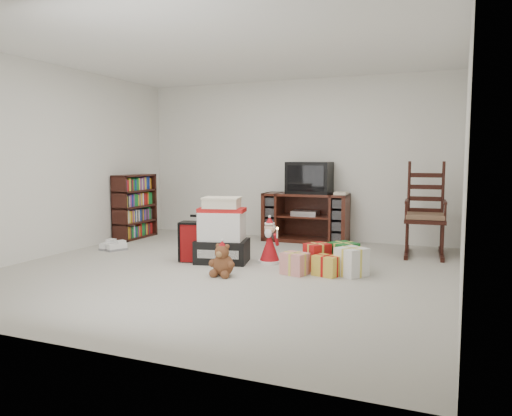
{
  "coord_description": "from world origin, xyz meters",
  "views": [
    {
      "loc": [
        2.47,
        -5.07,
        1.3
      ],
      "look_at": [
        0.14,
        0.6,
        0.67
      ],
      "focal_mm": 35.0,
      "sensor_mm": 36.0,
      "label": 1
    }
  ],
  "objects_px": {
    "tv_stand": "(306,217)",
    "teddy_bear": "(223,262)",
    "bookshelf": "(135,208)",
    "red_suitcase": "(196,242)",
    "rocking_chair": "(425,222)",
    "gift_pile": "(222,235)",
    "gift_cluster": "(329,262)",
    "sneaker_pair": "(113,246)",
    "crt_television": "(309,178)",
    "santa_figurine": "(270,245)",
    "mrs_claus_figurine": "(232,234)"
  },
  "relations": [
    {
      "from": "tv_stand",
      "to": "teddy_bear",
      "type": "relative_size",
      "value": 3.74
    },
    {
      "from": "bookshelf",
      "to": "red_suitcase",
      "type": "distance_m",
      "value": 2.19
    },
    {
      "from": "rocking_chair",
      "to": "gift_pile",
      "type": "xyz_separation_m",
      "value": [
        -2.28,
        -1.47,
        -0.09
      ]
    },
    {
      "from": "bookshelf",
      "to": "rocking_chair",
      "type": "relative_size",
      "value": 0.79
    },
    {
      "from": "red_suitcase",
      "to": "gift_cluster",
      "type": "height_order",
      "value": "red_suitcase"
    },
    {
      "from": "sneaker_pair",
      "to": "crt_television",
      "type": "relative_size",
      "value": 0.53
    },
    {
      "from": "santa_figurine",
      "to": "sneaker_pair",
      "type": "distance_m",
      "value": 2.34
    },
    {
      "from": "bookshelf",
      "to": "sneaker_pair",
      "type": "bearing_deg",
      "value": -71.56
    },
    {
      "from": "tv_stand",
      "to": "red_suitcase",
      "type": "xyz_separation_m",
      "value": [
        -0.82,
        -1.95,
        -0.12
      ]
    },
    {
      "from": "gift_cluster",
      "to": "crt_television",
      "type": "distance_m",
      "value": 2.29
    },
    {
      "from": "crt_television",
      "to": "bookshelf",
      "type": "bearing_deg",
      "value": -165.58
    },
    {
      "from": "bookshelf",
      "to": "santa_figurine",
      "type": "bearing_deg",
      "value": -19.78
    },
    {
      "from": "tv_stand",
      "to": "gift_pile",
      "type": "relative_size",
      "value": 1.66
    },
    {
      "from": "tv_stand",
      "to": "gift_cluster",
      "type": "xyz_separation_m",
      "value": [
        0.86,
        -1.94,
        -0.25
      ]
    },
    {
      "from": "teddy_bear",
      "to": "gift_cluster",
      "type": "relative_size",
      "value": 0.42
    },
    {
      "from": "mrs_claus_figurine",
      "to": "gift_cluster",
      "type": "xyz_separation_m",
      "value": [
        1.51,
        -0.66,
        -0.13
      ]
    },
    {
      "from": "bookshelf",
      "to": "sneaker_pair",
      "type": "height_order",
      "value": "bookshelf"
    },
    {
      "from": "santa_figurine",
      "to": "teddy_bear",
      "type": "bearing_deg",
      "value": -106.36
    },
    {
      "from": "tv_stand",
      "to": "gift_pile",
      "type": "xyz_separation_m",
      "value": [
        -0.51,
        -1.86,
        -0.03
      ]
    },
    {
      "from": "gift_pile",
      "to": "rocking_chair",
      "type": "bearing_deg",
      "value": 19.85
    },
    {
      "from": "gift_pile",
      "to": "red_suitcase",
      "type": "height_order",
      "value": "gift_pile"
    },
    {
      "from": "red_suitcase",
      "to": "gift_cluster",
      "type": "bearing_deg",
      "value": -12.26
    },
    {
      "from": "tv_stand",
      "to": "teddy_bear",
      "type": "height_order",
      "value": "tv_stand"
    },
    {
      "from": "gift_pile",
      "to": "crt_television",
      "type": "relative_size",
      "value": 1.19
    },
    {
      "from": "tv_stand",
      "to": "mrs_claus_figurine",
      "type": "xyz_separation_m",
      "value": [
        -0.65,
        -1.28,
        -0.11
      ]
    },
    {
      "from": "tv_stand",
      "to": "red_suitcase",
      "type": "relative_size",
      "value": 2.25
    },
    {
      "from": "tv_stand",
      "to": "gift_cluster",
      "type": "distance_m",
      "value": 2.13
    },
    {
      "from": "red_suitcase",
      "to": "sneaker_pair",
      "type": "distance_m",
      "value": 1.5
    },
    {
      "from": "bookshelf",
      "to": "red_suitcase",
      "type": "xyz_separation_m",
      "value": [
        1.8,
        -1.23,
        -0.24
      ]
    },
    {
      "from": "tv_stand",
      "to": "rocking_chair",
      "type": "bearing_deg",
      "value": -14.44
    },
    {
      "from": "sneaker_pair",
      "to": "red_suitcase",
      "type": "bearing_deg",
      "value": 2.33
    },
    {
      "from": "sneaker_pair",
      "to": "crt_television",
      "type": "height_order",
      "value": "crt_television"
    },
    {
      "from": "mrs_claus_figurine",
      "to": "crt_television",
      "type": "height_order",
      "value": "crt_television"
    },
    {
      "from": "teddy_bear",
      "to": "crt_television",
      "type": "xyz_separation_m",
      "value": [
        0.24,
        2.52,
        0.82
      ]
    },
    {
      "from": "rocking_chair",
      "to": "santa_figurine",
      "type": "height_order",
      "value": "rocking_chair"
    },
    {
      "from": "rocking_chair",
      "to": "bookshelf",
      "type": "bearing_deg",
      "value": -179.73
    },
    {
      "from": "bookshelf",
      "to": "crt_television",
      "type": "bearing_deg",
      "value": 15.68
    },
    {
      "from": "gift_cluster",
      "to": "crt_television",
      "type": "bearing_deg",
      "value": 112.39
    },
    {
      "from": "santa_figurine",
      "to": "mrs_claus_figurine",
      "type": "xyz_separation_m",
      "value": [
        -0.7,
        0.4,
        0.04
      ]
    },
    {
      "from": "gift_pile",
      "to": "sneaker_pair",
      "type": "relative_size",
      "value": 2.24
    },
    {
      "from": "red_suitcase",
      "to": "santa_figurine",
      "type": "relative_size",
      "value": 1.01
    },
    {
      "from": "tv_stand",
      "to": "bookshelf",
      "type": "relative_size",
      "value": 1.29
    },
    {
      "from": "tv_stand",
      "to": "gift_cluster",
      "type": "bearing_deg",
      "value": -68.25
    },
    {
      "from": "mrs_claus_figurine",
      "to": "teddy_bear",
      "type": "bearing_deg",
      "value": -69.06
    },
    {
      "from": "rocking_chair",
      "to": "santa_figurine",
      "type": "xyz_separation_m",
      "value": [
        -1.72,
        -1.29,
        -0.22
      ]
    },
    {
      "from": "teddy_bear",
      "to": "santa_figurine",
      "type": "relative_size",
      "value": 0.61
    },
    {
      "from": "mrs_claus_figurine",
      "to": "crt_television",
      "type": "relative_size",
      "value": 1.02
    },
    {
      "from": "rocking_chair",
      "to": "mrs_claus_figurine",
      "type": "relative_size",
      "value": 1.91
    },
    {
      "from": "gift_cluster",
      "to": "crt_television",
      "type": "height_order",
      "value": "crt_television"
    },
    {
      "from": "sneaker_pair",
      "to": "crt_television",
      "type": "distance_m",
      "value": 3.06
    }
  ]
}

